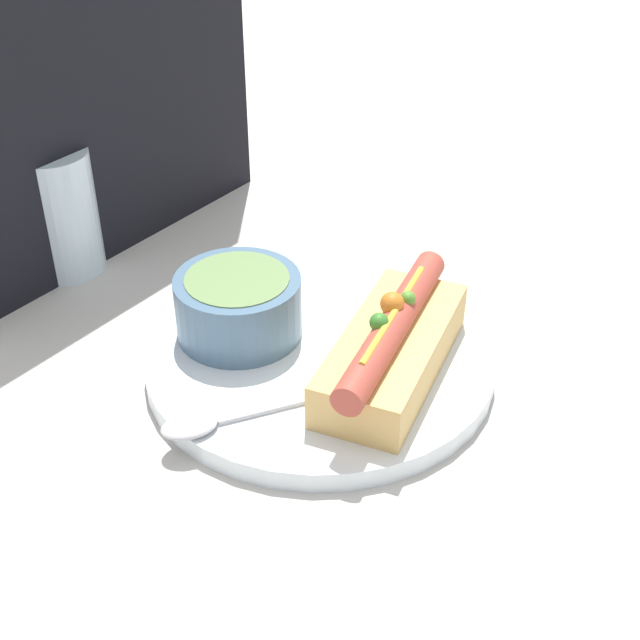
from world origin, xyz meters
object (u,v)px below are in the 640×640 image
(soup_bowl, at_px, (238,303))
(seated_diner, at_px, (41,43))
(hot_dog, at_px, (392,347))
(spoon, at_px, (214,420))
(drinking_glass, at_px, (60,212))

(soup_bowl, relative_size, seated_diner, 0.23)
(seated_diner, bearing_deg, hot_dog, -94.71)
(seated_diner, bearing_deg, soup_bowl, -102.49)
(hot_dog, xyz_separation_m, seated_diner, (0.03, 0.40, 0.14))
(hot_dog, distance_m, spoon, 0.14)
(soup_bowl, bearing_deg, spoon, -148.55)
(spoon, xyz_separation_m, seated_diner, (0.16, 0.34, 0.16))
(hot_dog, xyz_separation_m, drinking_glass, (-0.03, 0.34, 0.02))
(seated_diner, bearing_deg, spoon, -115.11)
(hot_dog, height_order, drinking_glass, drinking_glass)
(spoon, distance_m, seated_diner, 0.41)
(hot_dog, xyz_separation_m, soup_bowl, (-0.03, 0.13, 0.00))
(soup_bowl, relative_size, spoon, 0.71)
(drinking_glass, distance_m, seated_diner, 0.15)
(spoon, bearing_deg, seated_diner, -82.46)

